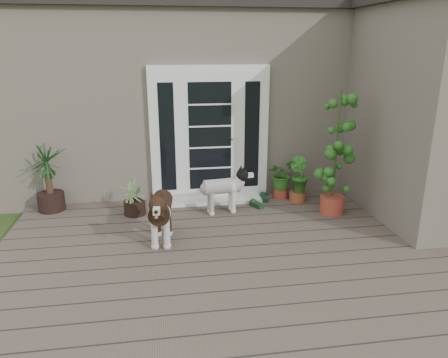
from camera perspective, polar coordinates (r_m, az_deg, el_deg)
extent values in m
cube|color=#6B5B4C|center=(5.20, 3.43, -11.16)|extent=(6.20, 4.60, 0.12)
cube|color=#665E54|center=(8.82, -2.28, 10.97)|extent=(7.40, 4.00, 3.10)
cube|color=#2D2826|center=(8.79, -2.42, 21.72)|extent=(7.60, 4.20, 0.20)
cube|color=#665E54|center=(6.86, 26.18, 7.32)|extent=(1.60, 2.40, 3.10)
cube|color=white|center=(6.84, -1.93, 6.04)|extent=(1.90, 0.14, 2.15)
cube|color=white|center=(6.94, -1.64, -2.81)|extent=(1.60, 0.40, 0.05)
imported|color=#164D16|center=(7.08, 7.70, -0.24)|extent=(0.65, 0.65, 0.59)
imported|color=#2E631C|center=(6.98, 9.92, -0.89)|extent=(0.48, 0.48, 0.53)
imported|color=#1A5317|center=(7.57, 17.47, 0.08)|extent=(0.46, 0.46, 0.54)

